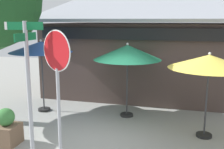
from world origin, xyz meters
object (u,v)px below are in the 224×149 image
Objects in this scene: stop_sign at (58,75)px; sidewalk_planter at (7,129)px; street_sign_post at (28,84)px; patio_umbrella_forest_green_center at (127,53)px; patio_umbrella_royal_blue_left at (41,47)px; patio_umbrella_mustard_right at (209,62)px.

stop_sign is 2.82m from sidewalk_planter.
street_sign_post is 1.29× the size of patio_umbrella_forest_green_center.
street_sign_post is at bearing -108.81° from patio_umbrella_forest_green_center.
street_sign_post is 1.05× the size of stop_sign.
patio_umbrella_forest_green_center is at bearing 80.71° from stop_sign.
patio_umbrella_royal_blue_left is 2.59× the size of sidewalk_planter.
patio_umbrella_forest_green_center reaches higher than sidewalk_planter.
patio_umbrella_mustard_right is at bearing -8.96° from patio_umbrella_royal_blue_left.
patio_umbrella_mustard_right reaches higher than sidewalk_planter.
street_sign_post is at bearing 179.03° from stop_sign.
patio_umbrella_mustard_right is (2.48, -1.08, -0.05)m from patio_umbrella_forest_green_center.
stop_sign is 1.28× the size of patio_umbrella_mustard_right.
patio_umbrella_mustard_right is (3.11, 2.79, -0.04)m from stop_sign.
stop_sign reaches higher than patio_umbrella_forest_green_center.
patio_umbrella_mustard_right is 5.71m from sidewalk_planter.
sidewalk_planter is (-5.12, -1.86, -1.71)m from patio_umbrella_mustard_right.
patio_umbrella_forest_green_center is 1.04× the size of patio_umbrella_mustard_right.
patio_umbrella_forest_green_center is at bearing 48.08° from sidewalk_planter.
street_sign_post is 4.05m from patio_umbrella_royal_blue_left.
street_sign_post is at bearing -64.59° from patio_umbrella_royal_blue_left.
patio_umbrella_royal_blue_left is 1.03× the size of patio_umbrella_forest_green_center.
stop_sign is at bearing -99.29° from patio_umbrella_forest_green_center.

